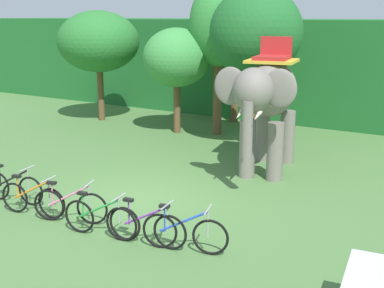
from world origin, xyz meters
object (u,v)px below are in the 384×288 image
object	(u,v)px
tree_center	(177,58)
bike_blue	(185,232)
tree_left	(256,33)
bike_orange	(33,199)
tree_right	(218,26)
bike_green	(100,219)
elephant	(267,96)
bike_pink	(70,206)
tree_center_right	(236,22)
tree_far_left	(98,42)
bike_black	(14,187)
bike_purple	(147,226)

from	to	relation	value
tree_center	bike_blue	size ratio (longest dim) A/B	2.35
tree_left	bike_orange	world-z (taller)	tree_left
tree_right	bike_green	world-z (taller)	tree_right
elephant	bike_green	world-z (taller)	elephant
tree_left	bike_pink	world-z (taller)	tree_left
tree_right	bike_blue	size ratio (longest dim) A/B	3.34
tree_center	tree_center_right	distance (m)	3.34
tree_left	bike_orange	size ratio (longest dim) A/B	3.12
tree_center	bike_orange	xyz separation A→B (m)	(1.62, -8.57, -2.44)
elephant	bike_blue	distance (m)	5.70
elephant	bike_blue	bearing A→B (deg)	-83.53
tree_right	bike_pink	xyz separation A→B (m)	(1.20, -9.03, -3.61)
tree_far_left	tree_center_right	bearing A→B (deg)	26.99
tree_center_right	bike_green	distance (m)	12.46
bike_black	bike_orange	bearing A→B (deg)	-18.17
bike_purple	tree_far_left	bearing A→B (deg)	134.64
tree_far_left	bike_pink	bearing A→B (deg)	-52.83
tree_center_right	bike_black	bearing A→B (deg)	-91.99
bike_green	tree_center_right	bearing A→B (deg)	102.93
tree_right	bike_pink	distance (m)	9.79
tree_far_left	tree_right	xyz separation A→B (m)	(5.47, 0.23, 0.69)
tree_center_right	tree_right	size ratio (longest dim) A/B	1.02
bike_black	tree_center	bearing A→B (deg)	94.14
tree_center	tree_center_right	xyz separation A→B (m)	(0.98, 2.93, 1.26)
tree_left	bike_pink	distance (m)	8.71
tree_left	elephant	bearing A→B (deg)	-59.22
tree_center_right	tree_far_left	bearing A→B (deg)	-153.01
tree_center_right	bike_pink	size ratio (longest dim) A/B	3.47
elephant	bike_orange	size ratio (longest dim) A/B	2.50
bike_orange	tree_center_right	bearing A→B (deg)	93.14
elephant	bike_purple	xyz separation A→B (m)	(-0.17, -5.50, -1.82)
bike_orange	tree_left	bearing A→B (deg)	77.96
tree_right	bike_purple	bearing A→B (deg)	-70.19
tree_center_right	tree_left	size ratio (longest dim) A/B	1.07
tree_center_right	bike_black	size ratio (longest dim) A/B	3.33
tree_right	bike_green	size ratio (longest dim) A/B	3.27
tree_far_left	tree_center	xyz separation A→B (m)	(4.06, -0.36, -0.47)
elephant	tree_left	bearing A→B (deg)	120.78
tree_center_right	bike_blue	xyz separation A→B (m)	(4.48, -11.28, -3.70)
bike_orange	bike_purple	xyz separation A→B (m)	(3.06, 0.09, 0.00)
elephant	tree_right	bearing A→B (deg)	133.92
tree_far_left	tree_left	world-z (taller)	tree_left
tree_far_left	tree_right	bearing A→B (deg)	2.39
tree_left	tree_right	bearing A→B (deg)	151.61
elephant	bike_orange	bearing A→B (deg)	-120.06
bike_black	bike_pink	xyz separation A→B (m)	(2.02, -0.20, 0.00)
elephant	bike_pink	world-z (taller)	elephant
bike_black	bike_blue	distance (m)	4.87
bike_black	bike_orange	xyz separation A→B (m)	(1.02, -0.33, 0.00)
bike_orange	bike_blue	world-z (taller)	same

